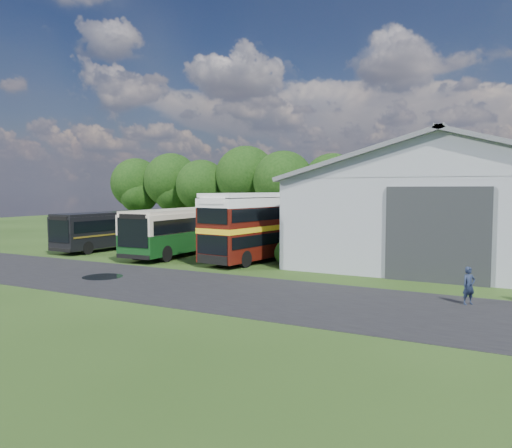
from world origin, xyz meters
The scene contains 16 objects.
ground centered at (0.00, 0.00, 0.00)m, with size 120.00×120.00×0.00m, color #1E3410.
asphalt_road centered at (3.00, -3.00, 0.00)m, with size 60.00×8.00×0.02m, color black.
puddle centered at (-1.50, -3.00, 0.00)m, with size 2.20×2.20×0.01m, color black.
storage_shed centered at (15.00, 15.98, 4.17)m, with size 18.80×24.80×8.15m.
tree_far_left centered at (-23.00, 24.00, 5.56)m, with size 6.12×6.12×8.64m.
tree_left_a centered at (-18.00, 24.50, 5.87)m, with size 6.46×6.46×9.12m.
tree_left_b centered at (-13.00, 23.50, 5.25)m, with size 5.78×5.78×8.16m.
tree_mid centered at (-8.00, 24.80, 6.18)m, with size 6.80×6.80×9.60m.
tree_right_a centered at (-3.00, 23.80, 5.69)m, with size 6.26×6.26×8.83m.
tree_right_b centered at (2.00, 24.60, 5.44)m, with size 5.98×5.98×8.45m.
shrub_front centered at (5.60, 6.00, 0.00)m, with size 1.70×1.70×1.70m, color #194714.
shrub_mid centered at (5.60, 8.00, 0.00)m, with size 1.60×1.60×1.60m, color #194714.
bus_green_single centered at (-3.40, 7.51, 1.81)m, with size 3.19×12.43×3.41m.
bus_maroon_double centered at (3.06, 7.42, 2.30)m, with size 4.06×10.98×4.61m.
bus_dark_single centered at (-10.62, 7.43, 1.61)m, with size 2.90×11.03×3.02m.
visitor_a centered at (16.99, -0.62, 0.80)m, with size 0.58×0.38×1.60m, color #1A2339.
Camera 1 is at (18.86, -23.05, 4.86)m, focal length 35.00 mm.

